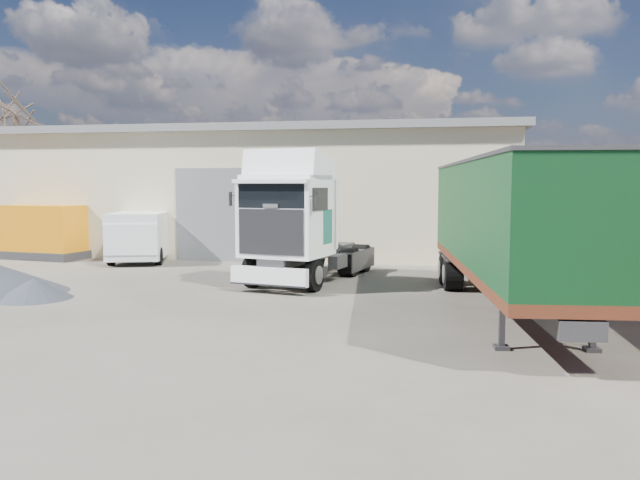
% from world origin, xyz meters
% --- Properties ---
extents(ground, '(120.00, 120.00, 0.00)m').
position_xyz_m(ground, '(0.00, 0.00, 0.00)').
color(ground, '#2B2923').
rests_on(ground, ground).
extents(warehouse, '(30.60, 12.60, 5.42)m').
position_xyz_m(warehouse, '(-6.00, 16.00, 2.66)').
color(warehouse, beige).
rests_on(warehouse, ground).
extents(brick_boundary_wall, '(0.35, 26.00, 2.50)m').
position_xyz_m(brick_boundary_wall, '(11.50, 6.00, 1.25)').
color(brick_boundary_wall, brown).
rests_on(brick_boundary_wall, ground).
extents(bare_tree, '(4.00, 4.00, 9.60)m').
position_xyz_m(bare_tree, '(-18.00, 20.00, 7.92)').
color(bare_tree, '#382B21').
rests_on(bare_tree, ground).
extents(tractor_unit, '(3.42, 6.17, 3.94)m').
position_xyz_m(tractor_unit, '(1.91, 5.01, 1.66)').
color(tractor_unit, black).
rests_on(tractor_unit, ground).
extents(box_trailer, '(3.15, 10.70, 3.51)m').
position_xyz_m(box_trailer, '(7.54, 1.83, 2.14)').
color(box_trailer, '#2D2D30').
rests_on(box_trailer, ground).
extents(panel_van, '(3.05, 5.01, 1.91)m').
position_xyz_m(panel_van, '(-5.29, 9.61, 0.99)').
color(panel_van, black).
rests_on(panel_van, ground).
extents(orange_skip, '(3.73, 2.67, 2.15)m').
position_xyz_m(orange_skip, '(-9.44, 9.80, 0.94)').
color(orange_skip, '#2D2D30').
rests_on(orange_skip, ground).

